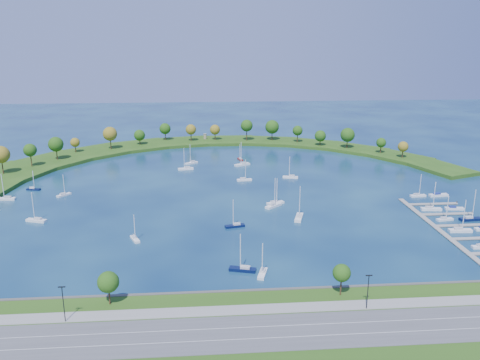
{
  "coord_description": "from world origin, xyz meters",
  "views": [
    {
      "loc": [
        -13.68,
        -230.56,
        72.45
      ],
      "look_at": [
        5.0,
        5.0,
        4.0
      ],
      "focal_mm": 36.83,
      "sensor_mm": 36.0,
      "label": 1
    }
  ],
  "objects": [
    {
      "name": "ground",
      "position": [
        0.0,
        0.0,
        0.0
      ],
      "size": [
        700.0,
        700.0,
        0.0
      ],
      "primitive_type": "plane",
      "color": "#081E47",
      "rests_on": "ground"
    },
    {
      "name": "south_shoreline",
      "position": [
        0.03,
        -122.88,
        1.0
      ],
      "size": [
        420.0,
        43.1,
        11.6
      ],
      "color": "#284F15",
      "rests_on": "ground"
    },
    {
      "name": "breakwater",
      "position": [
        -46.33,
        48.72,
        0.99
      ],
      "size": [
        286.74,
        247.64,
        2.0
      ],
      "color": "#284F15",
      "rests_on": "ground"
    },
    {
      "name": "breakwater_trees",
      "position": [
        -15.8,
        87.48,
        10.87
      ],
      "size": [
        236.62,
        92.84,
        15.23
      ],
      "color": "#382314",
      "rests_on": "breakwater"
    },
    {
      "name": "harbor_tower",
      "position": [
        -11.21,
        120.48,
        3.96
      ],
      "size": [
        2.6,
        2.6,
        3.82
      ],
      "color": "gray",
      "rests_on": "breakwater"
    },
    {
      "name": "dock_system",
      "position": [
        85.3,
        -61.0,
        0.35
      ],
      "size": [
        24.28,
        82.0,
        1.6
      ],
      "color": "gray",
      "rests_on": "ground"
    },
    {
      "name": "moored_boat_0",
      "position": [
        -81.9,
        -35.9,
        0.92
      ],
      "size": [
        8.86,
        4.99,
        12.55
      ],
      "rotation": [
        0.0,
        0.0,
        2.82
      ],
      "color": "white",
      "rests_on": "ground"
    },
    {
      "name": "moored_boat_1",
      "position": [
        -104.91,
        -5.82,
        0.92
      ],
      "size": [
        8.64,
        2.69,
        12.59
      ],
      "rotation": [
        0.0,
        0.0,
        3.11
      ],
      "color": "white",
      "rests_on": "ground"
    },
    {
      "name": "moored_boat_2",
      "position": [
        17.51,
        -25.53,
        0.94
      ],
      "size": [
        8.35,
        7.94,
        13.24
      ],
      "rotation": [
        0.0,
        0.0,
        0.74
      ],
      "color": "white",
      "rests_on": "ground"
    },
    {
      "name": "moored_boat_3",
      "position": [
        25.93,
        -41.2,
        0.97
      ],
      "size": [
        5.44,
        9.89,
        14.01
      ],
      "rotation": [
        0.0,
        0.0,
        1.26
      ],
      "color": "white",
      "rests_on": "ground"
    },
    {
      "name": "moored_boat_4",
      "position": [
        -1.36,
        -86.73,
        0.93
      ],
      "size": [
        9.04,
        4.71,
        12.8
      ],
      "rotation": [
        0.0,
        0.0,
        2.87
      ],
      "color": "#091339",
      "rests_on": "ground"
    },
    {
      "name": "moored_boat_6",
      "position": [
        9.92,
        49.25,
        0.97
      ],
      "size": [
        9.73,
        6.84,
        14.08
      ],
      "rotation": [
        0.0,
        0.0,
        3.63
      ],
      "color": "white",
      "rests_on": "ground"
    },
    {
      "name": "moored_boat_7",
      "position": [
        -39.28,
        -58.51,
        0.86
      ],
      "size": [
        4.54,
        7.18,
        10.25
      ],
      "rotation": [
        0.0,
        0.0,
        5.12
      ],
      "color": "white",
      "rests_on": "ground"
    },
    {
      "name": "moored_boat_9",
      "position": [
        -97.23,
        8.99,
        0.85
      ],
      "size": [
        6.96,
        3.03,
        9.91
      ],
      "rotation": [
        0.0,
        0.0,
        6.11
      ],
      "color": "#091339",
      "rests_on": "ground"
    },
    {
      "name": "moored_boat_10",
      "position": [
        -20.05,
        55.71,
        0.9
      ],
      "size": [
        7.93,
        6.51,
        11.91
      ],
      "rotation": [
        0.0,
        0.0,
        3.75
      ],
      "color": "white",
      "rests_on": "ground"
    },
    {
      "name": "moored_boat_11",
      "position": [
        -23.09,
        42.3,
        0.93
      ],
      "size": [
        8.98,
        3.7,
        12.82
      ],
      "rotation": [
        0.0,
        0.0,
        3.29
      ],
      "color": "white",
      "rests_on": "ground"
    },
    {
      "name": "moored_boat_12",
      "position": [
        33.44,
        20.27,
        0.9
      ],
      "size": [
        8.41,
        4.13,
        11.92
      ],
      "rotation": [
        0.0,
        0.0,
        2.9
      ],
      "color": "white",
      "rests_on": "ground"
    },
    {
      "name": "moored_boat_13",
      "position": [
        9.7,
        62.95,
        0.85
      ],
      "size": [
        3.31,
        6.85,
        9.7
      ],
      "rotation": [
        0.0,
        0.0,
        1.8
      ],
      "color": "maroon",
      "rests_on": "ground"
    },
    {
      "name": "moored_boat_14",
      "position": [
        -1.23,
        -48.27,
        0.89
      ],
      "size": [
        8.17,
        3.8,
        11.59
      ],
      "rotation": [
        0.0,
        0.0,
        3.35
      ],
      "color": "#091339",
      "rests_on": "ground"
    },
    {
      "name": "moored_boat_15",
      "position": [
        4.67,
        -89.93,
        0.88
      ],
      "size": [
        4.19,
        7.84,
        11.1
      ],
      "rotation": [
        0.0,
        0.0,
        4.42
      ],
      "color": "white",
      "rests_on": "ground"
    },
    {
      "name": "moored_boat_16",
      "position": [
        18.88,
        -21.68,
        0.91
      ],
      "size": [
        8.51,
        5.19,
        12.11
      ],
      "rotation": [
        0.0,
        0.0,
        0.38
      ],
      "color": "white",
      "rests_on": "ground"
    },
    {
      "name": "moored_boat_17",
      "position": [
        -79.8,
        -1.74,
        0.87
      ],
      "size": [
        6.11,
        6.72,
        10.45
      ],
      "rotation": [
        0.0,
        0.0,
        0.87
      ],
      "color": "white",
      "rests_on": "ground"
    },
    {
      "name": "moored_boat_18",
      "position": [
        8.15,
        17.16,
        0.89
      ],
      "size": [
        8.07,
        3.04,
        11.58
      ],
      "rotation": [
        0.0,
        0.0,
        6.39
      ],
      "color": "white",
      "rests_on": "ground"
    },
    {
      "name": "docked_boat_4",
      "position": [
        85.51,
        -60.18,
        0.94
      ],
      "size": [
        8.99,
        3.09,
        13.0
      ],
      "rotation": [
        0.0,
        0.0,
        -0.07
      ],
      "color": "white",
      "rests_on": "ground"
    },
    {
      "name": "docked_boat_6",
      "position": [
        85.54,
        -47.72,
        0.87
      ],
      "size": [
        7.33,
        3.08,
        10.44
      ],
      "rotation": [
        0.0,
        0.0,
        0.16
      ],
      "color": "white",
      "rests_on": "ground"
    },
    {
      "name": "docked_boat_7",
      "position": [
        96.0,
        -48.53,
        0.94
      ],
      "size": [
        9.14,
        2.99,
        13.25
      ],
      "rotation": [
        0.0,
        0.0,
        0.05
      ],
      "color": "#091339",
      "rests_on": "ground"
    },
    {
      "name": "docked_boat_8",
      "position": [
        85.51,
        -35.16,
        0.93
      ],
      "size": [
        9.01,
        3.6,
        12.88
      ],
      "rotation": [
        0.0,
        0.0,
        -0.13
      ],
      "color": "white",
      "rests_on": "ground"
    },
    {
      "name": "docked_boat_9",
      "position": [
        95.98,
        -35.17,
        0.6
      ],
      "size": [
        8.2,
        3.24,
        1.63
      ],
      "rotation": [
        0.0,
        0.0,
        -0.13
      ],
      "color": "white",
      "rests_on": "ground"
    },
    {
      "name": "docked_boat_10",
      "position": [
        87.93,
        -16.28,
        0.88
      ],
      "size": [
        7.66,
        2.72,
        11.04
      ],
      "rotation": [
        0.0,
        0.0,
        0.08
      ],
      "color": "white",
      "rests_on": "ground"
    },
    {
      "name": "docked_boat_11",
      "position": [
        97.87,
        -16.4,
        0.68
      ],
      "size": [
        9.19,
        3.25,
        1.84
      ],
      "rotation": [
        0.0,
        0.0,
        0.08
      ],
      "color": "white",
      "rests_on": "ground"
    }
  ]
}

